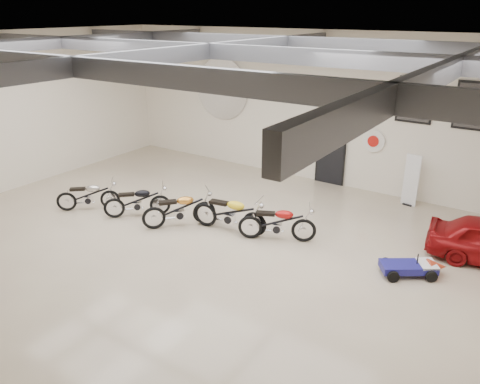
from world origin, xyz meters
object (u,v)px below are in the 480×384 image
Objects in this scene: banner_stand at (411,179)px; motorcycle_black at (137,201)px; motorcycle_gold at (179,209)px; go_kart at (414,264)px; motorcycle_red at (277,222)px; motorcycle_silver at (88,195)px; motorcycle_yellow at (229,212)px.

motorcycle_black is (-6.26, -5.20, -0.36)m from banner_stand.
motorcycle_gold is 6.13m from go_kart.
motorcycle_silver is at bearing 168.18° from motorcycle_red.
motorcycle_yellow is 1.34m from motorcycle_red.
banner_stand reaches higher than go_kart.
motorcycle_yellow is (1.31, 0.52, 0.02)m from motorcycle_gold.
banner_stand is at bearing 72.38° from go_kart.
motorcycle_yellow is 4.76m from go_kart.
motorcycle_yellow is at bearing -26.54° from motorcycle_silver.
motorcycle_silver is 0.97× the size of motorcycle_black.
motorcycle_red is (2.64, 0.75, -0.00)m from motorcycle_gold.
go_kart is at bearing -31.52° from motorcycle_silver.
motorcycle_silver is at bearing 142.41° from motorcycle_gold.
motorcycle_red is (-2.19, -4.27, -0.33)m from banner_stand.
banner_stand is 9.66m from motorcycle_silver.
motorcycle_yellow is at bearing -119.57° from banner_stand.
motorcycle_yellow is at bearing -30.49° from motorcycle_black.
motorcycle_silver is 0.90× the size of motorcycle_gold.
motorcycle_silver is (-7.81, -5.67, -0.38)m from banner_stand.
go_kart is at bearing -35.84° from motorcycle_black.
motorcycle_gold is at bearing -125.48° from banner_stand.
motorcycle_yellow is (2.75, 0.69, 0.06)m from motorcycle_black.
motorcycle_yellow reaches higher than go_kart.
motorcycle_black is 1.45m from motorcycle_gold.
go_kart is (9.03, 1.63, -0.20)m from motorcycle_silver.
motorcycle_yellow is 1.39× the size of go_kart.
banner_stand reaches higher than motorcycle_yellow.
motorcycle_gold reaches higher than motorcycle_black.
motorcycle_yellow reaches higher than motorcycle_gold.
motorcycle_black is 4.18m from motorcycle_red.
motorcycle_red is at bearing -108.76° from banner_stand.
motorcycle_gold is (-4.82, -5.03, -0.33)m from banner_stand.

